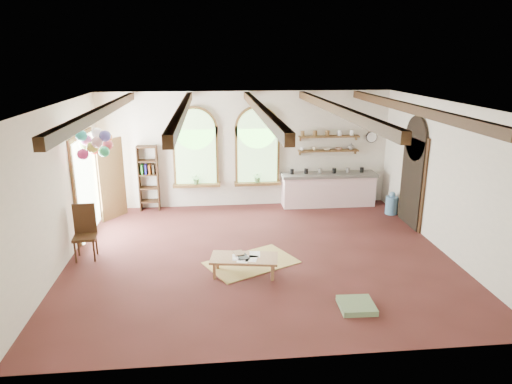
{
  "coord_description": "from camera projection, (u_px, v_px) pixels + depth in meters",
  "views": [
    {
      "loc": [
        -0.98,
        -8.93,
        4.11
      ],
      "look_at": [
        -0.02,
        0.6,
        1.24
      ],
      "focal_mm": 32.0,
      "sensor_mm": 36.0,
      "label": 1
    }
  ],
  "objects": [
    {
      "name": "shelf_bowl_a",
      "position": [
        327.0,
        149.0,
        12.77
      ],
      "size": [
        0.22,
        0.22,
        0.05
      ],
      "primitive_type": "imported",
      "color": "beige",
      "rests_on": "wall_shelf_lower"
    },
    {
      "name": "table_book",
      "position": [
        234.0,
        254.0,
        8.94
      ],
      "size": [
        0.23,
        0.29,
        0.02
      ],
      "primitive_type": "imported",
      "rotation": [
        0.0,
        0.0,
        0.2
      ],
      "color": "olive",
      "rests_on": "coffee_table"
    },
    {
      "name": "potted_plant_right",
      "position": [
        258.0,
        177.0,
        12.74
      ],
      "size": [
        0.27,
        0.23,
        0.3
      ],
      "primitive_type": "imported",
      "color": "#598C4C",
      "rests_on": "window_right"
    },
    {
      "name": "potted_plant_left",
      "position": [
        197.0,
        179.0,
        12.57
      ],
      "size": [
        0.27,
        0.23,
        0.3
      ],
      "primitive_type": "imported",
      "color": "#598C4C",
      "rests_on": "window_left"
    },
    {
      "name": "balloon_cluster",
      "position": [
        95.0,
        143.0,
        9.55
      ],
      "size": [
        0.77,
        0.77,
        1.15
      ],
      "color": "white",
      "rests_on": "floor"
    },
    {
      "name": "floor_mat",
      "position": [
        252.0,
        263.0,
        9.42
      ],
      "size": [
        2.08,
        1.78,
        0.02
      ],
      "primitive_type": "cube",
      "rotation": [
        0.0,
        0.0,
        0.47
      ],
      "color": "tan",
      "rests_on": "floor"
    },
    {
      "name": "wall_shelf_lower",
      "position": [
        328.0,
        151.0,
        12.78
      ],
      "size": [
        1.7,
        0.24,
        0.04
      ],
      "primitive_type": "cube",
      "color": "brown",
      "rests_on": "wall_back"
    },
    {
      "name": "floor_cushion",
      "position": [
        357.0,
        306.0,
        7.71
      ],
      "size": [
        0.6,
        0.6,
        0.1
      ],
      "primitive_type": "cube",
      "rotation": [
        0.0,
        0.0,
        -0.04
      ],
      "color": "#69875D",
      "rests_on": "floor"
    },
    {
      "name": "wall_shelf_upper",
      "position": [
        329.0,
        137.0,
        12.67
      ],
      "size": [
        1.7,
        0.24,
        0.04
      ],
      "primitive_type": "cube",
      "color": "brown",
      "rests_on": "wall_back"
    },
    {
      "name": "coffee_table",
      "position": [
        244.0,
        259.0,
        8.83
      ],
      "size": [
        1.37,
        0.79,
        0.37
      ],
      "color": "#A67E4C",
      "rests_on": "floor"
    },
    {
      "name": "shelf_cup_b",
      "position": [
        314.0,
        149.0,
        12.73
      ],
      "size": [
        0.1,
        0.1,
        0.09
      ],
      "primitive_type": "imported",
      "color": "beige",
      "rests_on": "wall_shelf_lower"
    },
    {
      "name": "bookshelf",
      "position": [
        149.0,
        178.0,
        12.43
      ],
      "size": [
        0.53,
        0.32,
        1.8
      ],
      "color": "#3E2613",
      "rests_on": "floor"
    },
    {
      "name": "side_chair",
      "position": [
        86.0,
        243.0,
        9.56
      ],
      "size": [
        0.5,
        0.5,
        1.15
      ],
      "color": "#3E2613",
      "rests_on": "floor"
    },
    {
      "name": "water_jug_b",
      "position": [
        392.0,
        204.0,
        12.27
      ],
      "size": [
        0.32,
        0.32,
        0.62
      ],
      "color": "#568AB8",
      "rests_on": "floor"
    },
    {
      "name": "window_right",
      "position": [
        257.0,
        149.0,
        12.61
      ],
      "size": [
        1.3,
        0.28,
        2.2
      ],
      "color": "brown",
      "rests_on": "floor"
    },
    {
      "name": "wall_clock",
      "position": [
        372.0,
        137.0,
        12.87
      ],
      "size": [
        0.32,
        0.04,
        0.32
      ],
      "primitive_type": "cylinder",
      "rotation": [
        1.57,
        0.0,
        0.0
      ],
      "color": "black",
      "rests_on": "wall_back"
    },
    {
      "name": "left_doorway",
      "position": [
        86.0,
        186.0,
        10.79
      ],
      "size": [
        0.1,
        1.9,
        2.5
      ],
      "primitive_type": "cube",
      "color": "brown",
      "rests_on": "floor"
    },
    {
      "name": "shelf_cup_a",
      "position": [
        302.0,
        149.0,
        12.69
      ],
      "size": [
        0.12,
        0.1,
        0.1
      ],
      "primitive_type": "imported",
      "color": "white",
      "rests_on": "wall_shelf_lower"
    },
    {
      "name": "ceiling_beams",
      "position": [
        260.0,
        109.0,
        8.9
      ],
      "size": [
        6.2,
        6.8,
        0.18
      ],
      "primitive_type": null,
      "color": "#3E2613",
      "rests_on": "ceiling"
    },
    {
      "name": "window_left",
      "position": [
        196.0,
        150.0,
        12.45
      ],
      "size": [
        1.3,
        0.28,
        2.2
      ],
      "color": "brown",
      "rests_on": "floor"
    },
    {
      "name": "right_doorway",
      "position": [
        412.0,
        182.0,
        11.28
      ],
      "size": [
        0.1,
        1.3,
        2.4
      ],
      "primitive_type": "cube",
      "color": "black",
      "rests_on": "floor"
    },
    {
      "name": "floor",
      "position": [
        260.0,
        255.0,
        9.79
      ],
      "size": [
        8.0,
        8.0,
        0.0
      ],
      "primitive_type": "plane",
      "color": "#532422",
      "rests_on": "ground"
    },
    {
      "name": "shelf_vase",
      "position": [
        351.0,
        146.0,
        12.81
      ],
      "size": [
        0.18,
        0.18,
        0.19
      ],
      "primitive_type": "imported",
      "color": "slate",
      "rests_on": "wall_shelf_lower"
    },
    {
      "name": "shelf_bowl_b",
      "position": [
        339.0,
        149.0,
        12.8
      ],
      "size": [
        0.2,
        0.2,
        0.06
      ],
      "primitive_type": "imported",
      "color": "#8C664C",
      "rests_on": "wall_shelf_lower"
    },
    {
      "name": "tablet",
      "position": [
        243.0,
        256.0,
        8.83
      ],
      "size": [
        0.25,
        0.31,
        0.01
      ],
      "primitive_type": "cube",
      "rotation": [
        0.0,
        0.0,
        0.24
      ],
      "color": "black",
      "rests_on": "coffee_table"
    },
    {
      "name": "kitchen_counter",
      "position": [
        328.0,
        189.0,
        12.92
      ],
      "size": [
        2.68,
        0.62,
        0.94
      ],
      "color": "#FFD8D9",
      "rests_on": "floor"
    },
    {
      "name": "water_jug_a",
      "position": [
        370.0,
        195.0,
        13.1
      ],
      "size": [
        0.33,
        0.33,
        0.64
      ],
      "color": "#568AB8",
      "rests_on": "floor"
    }
  ]
}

